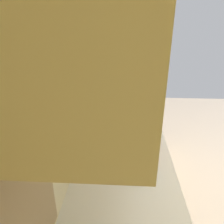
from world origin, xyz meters
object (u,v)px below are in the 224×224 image
(microwave, at_px, (122,107))
(oven_range, at_px, (124,107))
(bowl, at_px, (138,170))
(kettle, at_px, (137,141))

(microwave, bearing_deg, oven_range, -0.86)
(microwave, distance_m, bowl, 0.71)
(oven_range, height_order, bowl, oven_range)
(bowl, bearing_deg, kettle, 0.00)
(bowl, bearing_deg, microwave, 8.98)
(kettle, bearing_deg, oven_range, 2.70)
(bowl, xyz_separation_m, kettle, (0.26, 0.00, 0.04))
(bowl, height_order, kettle, kettle)
(microwave, relative_size, kettle, 2.42)
(oven_range, height_order, kettle, oven_range)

